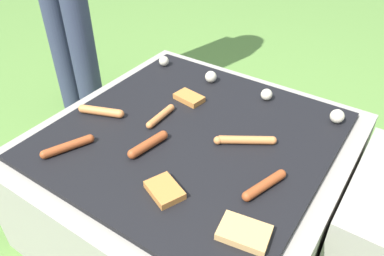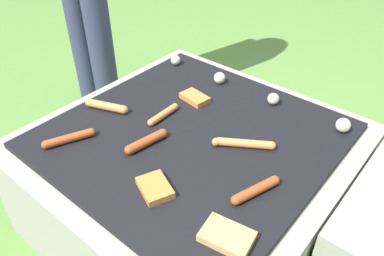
% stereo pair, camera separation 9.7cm
% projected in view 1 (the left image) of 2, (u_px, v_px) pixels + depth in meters
% --- Properties ---
extents(ground_plane, '(14.00, 14.00, 0.00)m').
position_uv_depth(ground_plane, '(192.00, 218.00, 1.43)').
color(ground_plane, '#567F38').
extents(grill, '(0.94, 0.94, 0.41)m').
position_uv_depth(grill, '(192.00, 180.00, 1.31)').
color(grill, gray).
rests_on(grill, ground_plane).
extents(sausage_front_center, '(0.05, 0.15, 0.03)m').
position_uv_depth(sausage_front_center, '(148.00, 144.00, 1.12)').
color(sausage_front_center, '#93421E').
rests_on(sausage_front_center, grill).
extents(sausage_front_right, '(0.16, 0.11, 0.03)m').
position_uv_depth(sausage_front_right, '(246.00, 140.00, 1.14)').
color(sausage_front_right, '#C6753D').
rests_on(sausage_front_right, grill).
extents(sausage_back_left, '(0.08, 0.15, 0.03)m').
position_uv_depth(sausage_back_left, '(68.00, 146.00, 1.11)').
color(sausage_back_left, '#93421E').
rests_on(sausage_back_left, grill).
extents(sausage_back_center, '(0.16, 0.08, 0.03)m').
position_uv_depth(sausage_back_center, '(101.00, 111.00, 1.26)').
color(sausage_back_center, '#C6753D').
rests_on(sausage_back_center, grill).
extents(sausage_mid_right, '(0.07, 0.15, 0.03)m').
position_uv_depth(sausage_mid_right, '(265.00, 185.00, 0.99)').
color(sausage_mid_right, '#93421E').
rests_on(sausage_mid_right, grill).
extents(sausage_front_left, '(0.03, 0.14, 0.02)m').
position_uv_depth(sausage_front_left, '(161.00, 116.00, 1.24)').
color(sausage_front_left, '#C6753D').
rests_on(sausage_front_left, grill).
extents(bread_slice_left, '(0.12, 0.11, 0.02)m').
position_uv_depth(bread_slice_left, '(165.00, 190.00, 0.98)').
color(bread_slice_left, '#B27033').
rests_on(bread_slice_left, grill).
extents(bread_slice_right, '(0.13, 0.10, 0.02)m').
position_uv_depth(bread_slice_right, '(244.00, 233.00, 0.87)').
color(bread_slice_right, tan).
rests_on(bread_slice_right, grill).
extents(bread_slice_center, '(0.11, 0.08, 0.02)m').
position_uv_depth(bread_slice_center, '(189.00, 98.00, 1.34)').
color(bread_slice_center, '#B27033').
rests_on(bread_slice_center, grill).
extents(mushroom_row, '(0.76, 0.05, 0.05)m').
position_uv_depth(mushroom_row, '(246.00, 87.00, 1.37)').
color(mushroom_row, beige).
rests_on(mushroom_row, grill).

